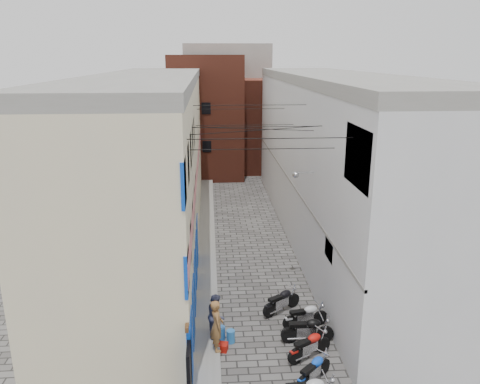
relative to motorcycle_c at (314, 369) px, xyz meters
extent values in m
cube|color=gray|center=(-3.33, 12.47, -0.37)|extent=(0.90, 26.00, 0.25)
cube|color=beige|center=(-6.28, 12.47, 3.76)|extent=(5.00, 26.00, 8.50)
cube|color=#E38082|center=(-3.82, 12.47, 3.51)|extent=(0.10, 26.00, 0.80)
cube|color=#0C40B7|center=(-3.81, 4.37, 0.81)|extent=(0.12, 10.20, 2.40)
cube|color=#0C40B7|center=(-3.83, 4.37, 4.81)|extent=(0.10, 10.20, 4.00)
cube|color=gray|center=(-6.28, 12.47, 8.26)|extent=(5.10, 26.00, 0.50)
cube|color=black|center=(-3.80, -0.93, 0.61)|extent=(0.10, 1.20, 2.20)
cube|color=silver|center=(3.72, 12.47, 3.76)|extent=(5.00, 26.00, 8.50)
cube|color=#0C40B7|center=(1.27, 0.97, 6.51)|extent=(0.10, 2.40, 1.80)
cube|color=white|center=(1.28, 3.47, 2.51)|extent=(0.08, 1.00, 0.70)
cylinder|color=#B2B2B7|center=(0.87, 6.47, 4.71)|extent=(0.80, 0.06, 0.06)
sphere|color=#B2B2B7|center=(0.47, 6.47, 4.61)|extent=(0.28, 0.28, 0.28)
cube|color=gray|center=(3.72, 12.47, 8.26)|extent=(5.10, 26.00, 0.50)
cube|color=gray|center=(1.26, 12.47, 2.91)|extent=(0.10, 26.00, 0.12)
cube|color=maroon|center=(-3.28, 27.47, 4.51)|extent=(6.00, 6.00, 10.00)
cube|color=maroon|center=(1.72, 29.47, 3.51)|extent=(5.00, 6.00, 8.00)
cube|color=gray|center=(-1.28, 33.47, 5.01)|extent=(8.00, 5.00, 11.00)
cube|color=black|center=(-1.28, 24.67, 0.71)|extent=(2.00, 0.30, 2.40)
cylinder|color=black|center=(-1.28, 1.47, 7.01)|extent=(5.20, 0.02, 0.02)
cylinder|color=black|center=(-1.28, 3.47, 6.31)|extent=(5.20, 0.02, 0.02)
cylinder|color=black|center=(-1.28, 5.97, 6.71)|extent=(5.20, 0.02, 0.02)
cylinder|color=black|center=(-1.28, 8.47, 7.31)|extent=(5.20, 0.02, 0.02)
cylinder|color=black|center=(-1.28, 11.47, 6.01)|extent=(5.20, 0.02, 0.02)
cylinder|color=black|center=(-1.28, 14.47, 6.51)|extent=(5.20, 0.02, 0.02)
cylinder|color=black|center=(-1.28, 4.47, 6.81)|extent=(5.65, 2.07, 0.02)
cylinder|color=black|center=(-1.28, 7.47, 6.41)|extent=(5.80, 1.58, 0.02)
imported|color=olive|center=(-2.98, 1.60, 0.68)|extent=(0.53, 0.72, 1.83)
imported|color=#3A3D57|center=(-2.98, 2.43, 0.56)|extent=(0.67, 0.83, 1.60)
cylinder|color=blue|center=(-2.48, 2.33, -0.25)|extent=(0.39, 0.39, 0.47)
cylinder|color=blue|center=(-2.83, 2.52, -0.23)|extent=(0.39, 0.39, 0.51)
cube|color=#B7160D|center=(-2.83, 1.87, -0.35)|extent=(0.51, 0.43, 0.27)
camera|label=1|loc=(-3.14, -12.26, 9.35)|focal=35.00mm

